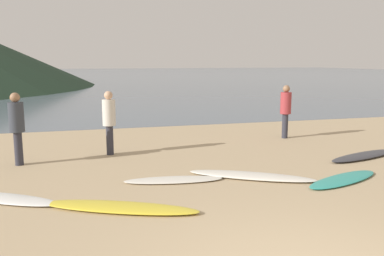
% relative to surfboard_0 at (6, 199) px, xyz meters
% --- Properties ---
extents(ground_plane, '(120.00, 120.00, 0.20)m').
position_rel_surfboard_0_xyz_m(ground_plane, '(3.49, 5.99, -0.14)').
color(ground_plane, tan).
rests_on(ground_plane, ground).
extents(ocean_water, '(140.00, 100.00, 0.01)m').
position_rel_surfboard_0_xyz_m(ocean_water, '(3.49, 56.89, -0.04)').
color(ocean_water, slate).
rests_on(ocean_water, ground).
extents(surfboard_0, '(1.98, 1.48, 0.08)m').
position_rel_surfboard_0_xyz_m(surfboard_0, '(0.00, 0.00, 0.00)').
color(surfboard_0, white).
rests_on(surfboard_0, ground).
extents(surfboard_1, '(2.54, 1.55, 0.09)m').
position_rel_surfboard_0_xyz_m(surfboard_1, '(1.79, -0.92, 0.00)').
color(surfboard_1, yellow).
rests_on(surfboard_1, ground).
extents(surfboard_2, '(1.97, 0.75, 0.06)m').
position_rel_surfboard_0_xyz_m(surfboard_2, '(2.95, 0.34, -0.01)').
color(surfboard_2, silver).
rests_on(surfboard_2, ground).
extents(surfboard_3, '(2.45, 1.77, 0.09)m').
position_rel_surfboard_0_xyz_m(surfboard_3, '(4.49, 0.15, 0.01)').
color(surfboard_3, silver).
rests_on(surfboard_3, ground).
extents(surfboard_4, '(2.06, 1.24, 0.06)m').
position_rel_surfboard_0_xyz_m(surfboard_4, '(6.14, -0.51, -0.01)').
color(surfboard_4, teal).
rests_on(surfboard_4, ground).
extents(surfboard_5, '(2.37, 1.19, 0.09)m').
position_rel_surfboard_0_xyz_m(surfboard_5, '(7.83, 1.04, 0.01)').
color(surfboard_5, '#333338').
rests_on(surfboard_5, ground).
extents(person_0, '(0.32, 0.32, 1.59)m').
position_rel_surfboard_0_xyz_m(person_0, '(7.18, 3.80, 0.90)').
color(person_0, '#2D2D38').
rests_on(person_0, ground).
extents(person_1, '(0.32, 0.32, 1.58)m').
position_rel_surfboard_0_xyz_m(person_1, '(1.94, 2.99, 0.89)').
color(person_1, '#2D2D38').
rests_on(person_1, ground).
extents(person_2, '(0.33, 0.33, 1.62)m').
position_rel_surfboard_0_xyz_m(person_2, '(-0.10, 2.49, 0.92)').
color(person_2, '#2D2D38').
rests_on(person_2, ground).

